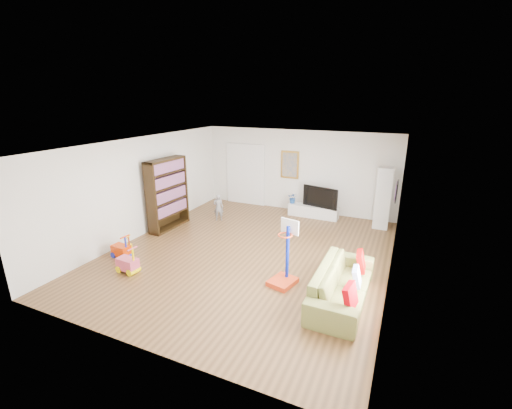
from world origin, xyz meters
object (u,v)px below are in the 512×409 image
at_px(bookshelf, 168,194).
at_px(basketball_hoop, 283,254).
at_px(media_console, 313,211).
at_px(sofa, 342,284).

height_order(bookshelf, basketball_hoop, bookshelf).
xyz_separation_m(media_console, bookshelf, (-3.64, -2.66, 0.84)).
bearing_deg(media_console, basketball_hoop, -82.40).
bearing_deg(sofa, media_console, 22.16).
xyz_separation_m(media_console, basketball_hoop, (0.52, -4.34, 0.50)).
xyz_separation_m(bookshelf, sofa, (5.38, -1.73, -0.69)).
height_order(bookshelf, sofa, bookshelf).
bearing_deg(basketball_hoop, media_console, 110.78).
xyz_separation_m(media_console, sofa, (1.74, -4.39, 0.15)).
distance_m(bookshelf, sofa, 5.69).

